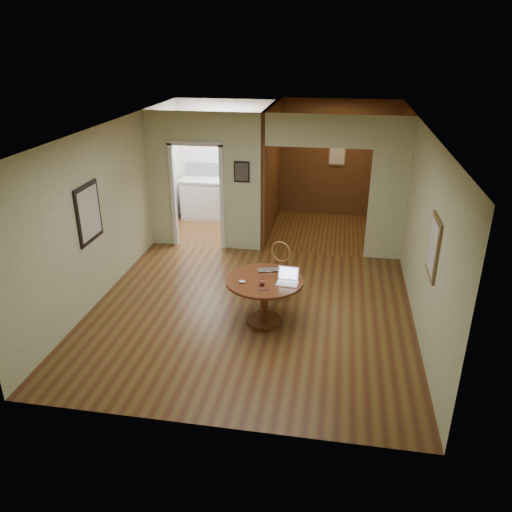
% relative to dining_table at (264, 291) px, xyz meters
% --- Properties ---
extents(floor, '(5.00, 5.00, 0.00)m').
position_rel_dining_table_xyz_m(floor, '(-0.26, 0.21, -0.53)').
color(floor, '#4D2716').
rests_on(floor, ground).
extents(room_shell, '(5.20, 7.50, 5.00)m').
position_rel_dining_table_xyz_m(room_shell, '(-0.73, 3.31, 0.76)').
color(room_shell, silver).
rests_on(room_shell, ground).
extents(dining_table, '(1.14, 1.14, 0.71)m').
position_rel_dining_table_xyz_m(dining_table, '(0.00, 0.00, 0.00)').
color(dining_table, maroon).
rests_on(dining_table, ground).
extents(chair, '(0.51, 0.51, 0.93)m').
position_rel_dining_table_xyz_m(chair, '(0.09, 0.89, -0.01)').
color(chair, brown).
rests_on(chair, ground).
extents(open_laptop, '(0.32, 0.28, 0.21)m').
position_rel_dining_table_xyz_m(open_laptop, '(0.34, -0.03, 0.24)').
color(open_laptop, white).
rests_on(open_laptop, dining_table).
extents(closed_laptop, '(0.39, 0.31, 0.03)m').
position_rel_dining_table_xyz_m(closed_laptop, '(0.04, 0.25, 0.20)').
color(closed_laptop, '#BCBCC1').
rests_on(closed_laptop, dining_table).
extents(mouse, '(0.11, 0.07, 0.04)m').
position_rel_dining_table_xyz_m(mouse, '(-0.30, -0.17, 0.21)').
color(mouse, white).
rests_on(mouse, dining_table).
extents(wine_glass, '(0.09, 0.09, 0.10)m').
position_rel_dining_table_xyz_m(wine_glass, '(-0.01, -0.19, 0.23)').
color(wine_glass, white).
rests_on(wine_glass, dining_table).
extents(pen, '(0.14, 0.06, 0.01)m').
position_rel_dining_table_xyz_m(pen, '(0.05, -0.34, 0.19)').
color(pen, '#0C1358').
rests_on(pen, dining_table).
extents(kitchen_cabinet, '(2.06, 0.60, 0.94)m').
position_rel_dining_table_xyz_m(kitchen_cabinet, '(-1.61, 4.41, -0.05)').
color(kitchen_cabinet, silver).
rests_on(kitchen_cabinet, ground).
extents(grocery_bag, '(0.33, 0.30, 0.28)m').
position_rel_dining_table_xyz_m(grocery_bag, '(-1.31, 4.41, 0.55)').
color(grocery_bag, beige).
rests_on(grocery_bag, kitchen_cabinet).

